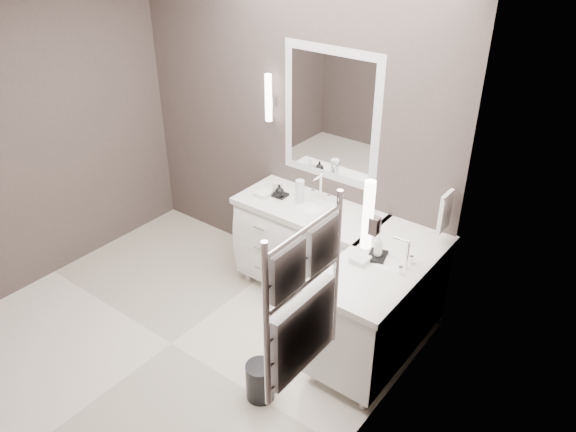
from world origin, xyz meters
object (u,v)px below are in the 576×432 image
Objects in this scene: waste_bin at (260,381)px; vanity_back at (309,243)px; towel_ladder at (303,307)px; vanity_right at (380,302)px.

vanity_back is at bearing 110.51° from waste_bin.
waste_bin is at bearing -69.49° from vanity_back.
towel_ladder is 1.47m from waste_bin.
vanity_right is (0.88, -0.33, 0.00)m from vanity_back.
vanity_back is 4.35× the size of waste_bin.
vanity_back is 1.38× the size of towel_ladder.
towel_ladder reaches higher than vanity_back.
vanity_back reaches higher than waste_bin.
towel_ladder is 3.16× the size of waste_bin.
towel_ladder is at bearing -55.90° from vanity_back.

